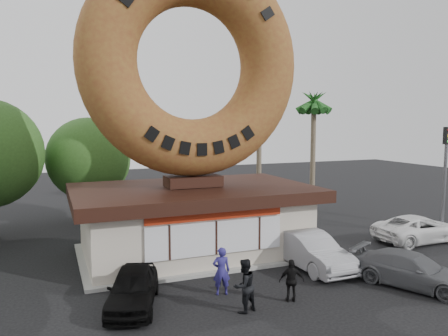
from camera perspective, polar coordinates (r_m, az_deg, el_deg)
ground at (r=16.36m, az=2.80°, el=-16.85°), size 90.00×90.00×0.00m
donut_shop at (r=21.15m, az=-4.02°, el=-6.50°), size 11.20×7.20×3.80m
giant_donut at (r=20.83m, az=-4.19°, el=13.45°), size 10.49×2.67×10.49m
tree_mid at (r=28.85m, az=-17.25°, el=1.15°), size 5.20×5.20×6.63m
palm_near at (r=31.00m, az=4.66°, el=9.85°), size 2.60×2.60×9.75m
palm_far at (r=31.40m, az=11.67°, el=8.00°), size 2.60×2.60×8.75m
street_lamp at (r=30.06m, az=-13.36°, el=2.33°), size 2.11×0.20×8.00m
traffic_signal at (r=27.05m, az=26.94°, el=0.12°), size 0.30×0.38×6.07m
person_left at (r=16.51m, az=-0.35°, el=-13.30°), size 0.73×0.56×1.79m
person_center at (r=15.12m, az=2.64°, el=-15.10°), size 1.06×0.94×1.82m
person_right at (r=16.13m, az=8.83°, el=-14.34°), size 0.97×0.66×1.53m
car_black at (r=15.90m, az=-11.82°, el=-15.09°), size 2.69×4.19×1.33m
car_silver at (r=19.75m, az=11.20°, el=-10.50°), size 1.81×4.75×1.55m
car_grey at (r=18.80m, az=23.31°, el=-12.13°), size 3.70×4.84×1.31m
car_white at (r=25.62m, az=24.12°, el=-7.24°), size 5.05×2.36×1.40m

